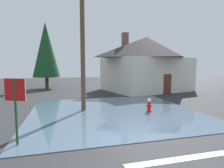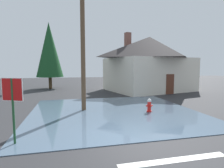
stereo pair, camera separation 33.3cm
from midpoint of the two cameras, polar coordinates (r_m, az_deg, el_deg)
ground_plane at (r=7.48m, az=6.35°, el=-16.99°), size 80.00×80.00×0.10m
flood_puddle at (r=11.59m, az=-0.17°, el=-8.41°), size 9.97×9.58×0.03m
lane_stop_bar at (r=6.34m, az=18.55°, el=-21.08°), size 3.51×0.31×0.01m
stop_sign_near at (r=7.33m, az=-28.82°, el=-3.61°), size 0.76×0.34×2.41m
fire_hydrant at (r=11.62m, az=10.55°, el=-6.47°), size 0.42×0.36×0.84m
utility_pole at (r=11.82m, az=-9.88°, el=13.86°), size 1.60×0.28×8.72m
house at (r=21.87m, az=10.09°, el=6.43°), size 10.81×9.28×6.60m
pine_tree_mid_left at (r=24.37m, az=-20.07°, el=9.86°), size 3.25×3.25×8.12m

